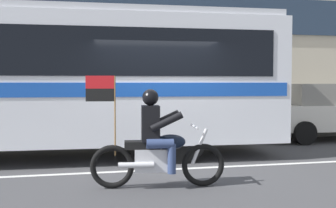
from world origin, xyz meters
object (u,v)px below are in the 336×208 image
Objects in this scene: fire_hydrant at (46,124)px; motorcycle_with_rider at (156,146)px; parked_sedan_curbside at (329,111)px; transit_bus at (38,73)px.

motorcycle_with_rider is at bearing -70.19° from fire_hydrant.
motorcycle_with_rider is 0.50× the size of parked_sedan_curbside.
transit_bus is 4.90× the size of motorcycle_with_rider.
transit_bus is 2.86m from fire_hydrant.
parked_sedan_curbside is (8.07, 1.39, -1.03)m from transit_bus.
transit_bus is at bearing -89.78° from fire_hydrant.
transit_bus is 3.89m from motorcycle_with_rider.
fire_hydrant is at bearing 109.81° from motorcycle_with_rider.
motorcycle_with_rider is at bearing -57.02° from transit_bus.
parked_sedan_curbside is at bearing -7.92° from fire_hydrant.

